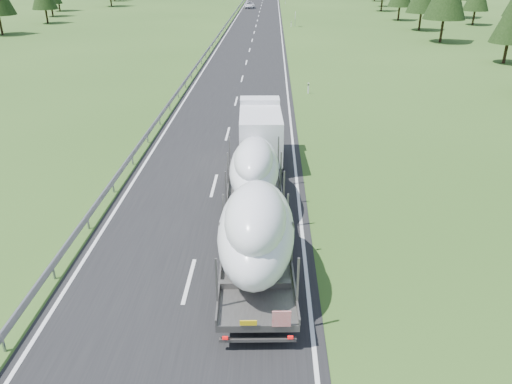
{
  "coord_description": "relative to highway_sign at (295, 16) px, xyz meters",
  "views": [
    {
      "loc": [
        3.13,
        -16.02,
        11.4
      ],
      "look_at": [
        2.48,
        4.09,
        1.96
      ],
      "focal_mm": 35.0,
      "sensor_mm": 36.0,
      "label": 1
    }
  ],
  "objects": [
    {
      "name": "ground",
      "position": [
        -7.2,
        -80.0,
        -1.81
      ],
      "size": [
        400.0,
        400.0,
        0.0
      ],
      "primitive_type": "plane",
      "color": "#2F511B",
      "rests_on": "ground"
    },
    {
      "name": "road_surface",
      "position": [
        -7.2,
        20.0,
        -1.8
      ],
      "size": [
        10.0,
        400.0,
        0.02
      ],
      "primitive_type": "cube",
      "color": "black",
      "rests_on": "ground"
    },
    {
      "name": "guardrail",
      "position": [
        -12.5,
        19.94,
        -1.21
      ],
      "size": [
        0.1,
        400.0,
        0.76
      ],
      "color": "slate",
      "rests_on": "ground"
    },
    {
      "name": "highway_sign",
      "position": [
        0.0,
        0.0,
        0.0
      ],
      "size": [
        0.08,
        0.9,
        2.6
      ],
      "color": "slate",
      "rests_on": "ground"
    },
    {
      "name": "boat_truck",
      "position": [
        -4.72,
        -75.33,
        0.42
      ],
      "size": [
        3.28,
        19.02,
        4.37
      ],
      "color": "white",
      "rests_on": "ground"
    },
    {
      "name": "distant_van",
      "position": [
        -10.03,
        37.73,
        -1.06
      ],
      "size": [
        2.86,
        5.53,
        1.49
      ],
      "primitive_type": "imported",
      "rotation": [
        0.0,
        0.0,
        0.07
      ],
      "color": "silver",
      "rests_on": "ground"
    }
  ]
}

